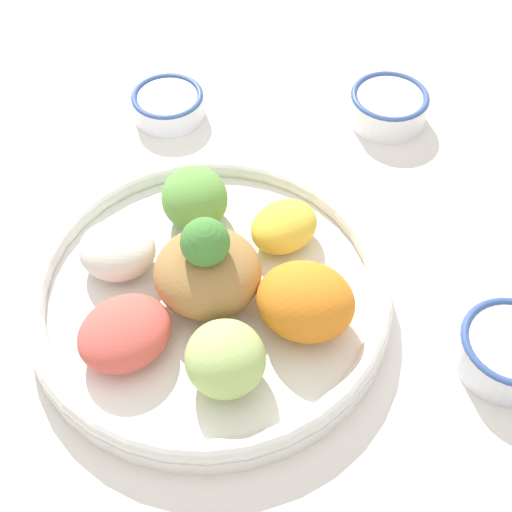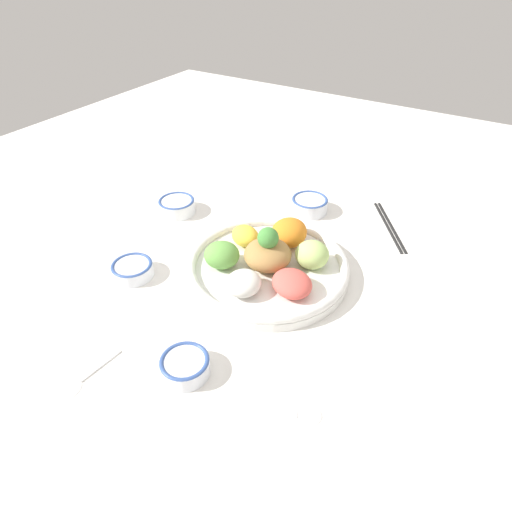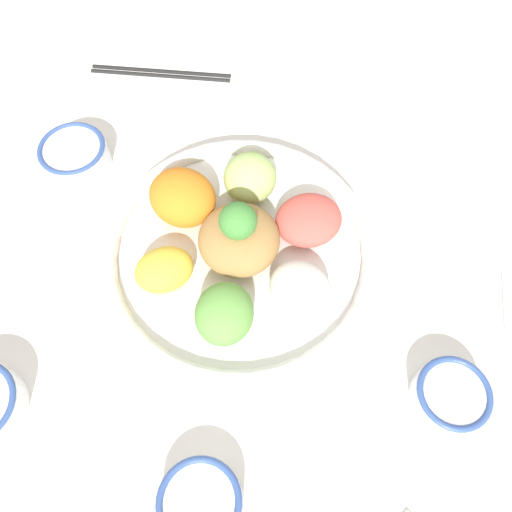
{
  "view_description": "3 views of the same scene",
  "coord_description": "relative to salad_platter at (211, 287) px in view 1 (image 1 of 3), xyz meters",
  "views": [
    {
      "loc": [
        0.36,
        0.14,
        0.57
      ],
      "look_at": [
        -0.01,
        0.01,
        0.09
      ],
      "focal_mm": 50.0,
      "sensor_mm": 36.0,
      "label": 1
    },
    {
      "loc": [
        0.35,
        -0.65,
        0.59
      ],
      "look_at": [
        -0.0,
        -0.08,
        0.07
      ],
      "focal_mm": 30.0,
      "sensor_mm": 36.0,
      "label": 2
    },
    {
      "loc": [
        -0.21,
        -0.24,
        0.58
      ],
      "look_at": [
        -0.02,
        -0.08,
        0.08
      ],
      "focal_mm": 35.0,
      "sensor_mm": 36.0,
      "label": 3
    }
  ],
  "objects": [
    {
      "name": "sauce_bowl_red",
      "position": [
        -0.03,
        0.27,
        -0.01
      ],
      "size": [
        0.09,
        0.09,
        0.04
      ],
      "color": "white",
      "rests_on": "ground_plane"
    },
    {
      "name": "rice_bowl_blue",
      "position": [
        -0.33,
        0.09,
        -0.01
      ],
      "size": [
        0.09,
        0.09,
        0.04
      ],
      "color": "white",
      "rests_on": "ground_plane"
    },
    {
      "name": "ground_plane",
      "position": [
        0.0,
        0.03,
        -0.03
      ],
      "size": [
        2.4,
        2.4,
        0.0
      ],
      "primitive_type": "plane",
      "color": "white"
    },
    {
      "name": "rice_bowl_plain",
      "position": [
        -0.24,
        -0.16,
        -0.01
      ],
      "size": [
        0.09,
        0.09,
        0.03
      ],
      "color": "white",
      "rests_on": "ground_plane"
    },
    {
      "name": "salad_platter",
      "position": [
        0.0,
        0.0,
        0.0
      ],
      "size": [
        0.35,
        0.35,
        0.12
      ],
      "color": "white",
      "rests_on": "ground_plane"
    }
  ]
}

